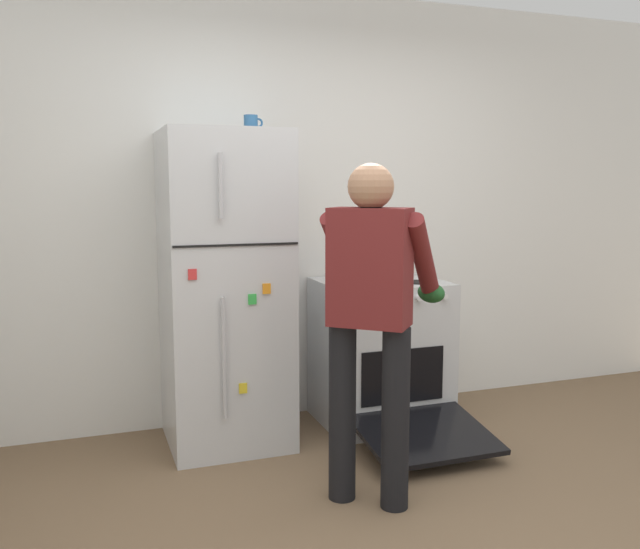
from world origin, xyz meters
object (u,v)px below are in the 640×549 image
object	(u,v)px
refrigerator	(225,290)
person_cook	(372,303)
stove_range	(381,353)
pepper_mill	(409,262)
red_pot	(361,273)
coffee_mug	(251,123)

from	to	relation	value
refrigerator	person_cook	world-z (taller)	refrigerator
stove_range	pepper_mill	world-z (taller)	pepper_mill
stove_range	person_cook	world-z (taller)	person_cook
red_pot	coffee_mug	bearing A→B (deg)	171.19
stove_range	person_cook	bearing A→B (deg)	-117.48
refrigerator	coffee_mug	size ratio (longest dim) A/B	16.10
refrigerator	person_cook	distance (m)	1.09
person_cook	refrigerator	bearing A→B (deg)	116.67
refrigerator	stove_range	xyz separation A→B (m)	(0.99, -0.02, -0.46)
coffee_mug	pepper_mill	bearing A→B (deg)	7.73
red_pot	pepper_mill	xyz separation A→B (m)	(0.46, 0.25, 0.02)
red_pot	refrigerator	bearing A→B (deg)	176.57
refrigerator	stove_range	size ratio (longest dim) A/B	1.48
refrigerator	red_pot	distance (m)	0.83
stove_range	red_pot	size ratio (longest dim) A/B	3.60
refrigerator	red_pot	world-z (taller)	refrigerator
stove_range	person_cook	distance (m)	1.19
person_cook	red_pot	size ratio (longest dim) A/B	4.73
refrigerator	pepper_mill	xyz separation A→B (m)	(1.29, 0.20, 0.09)
stove_range	pepper_mill	size ratio (longest dim) A/B	7.76
person_cook	coffee_mug	size ratio (longest dim) A/B	14.28
coffee_mug	pepper_mill	distance (m)	1.41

